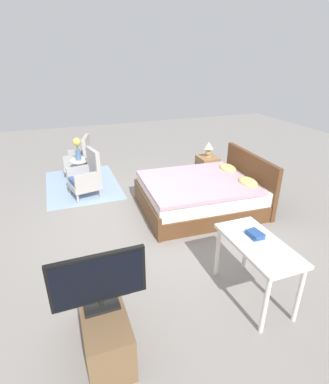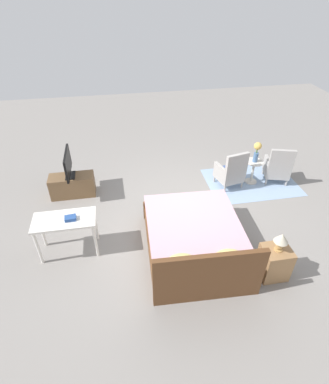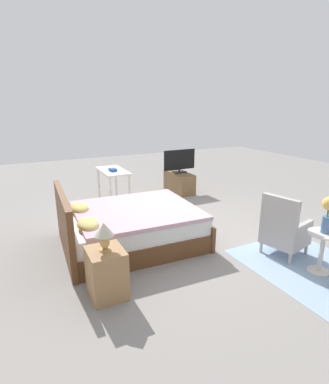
% 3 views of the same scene
% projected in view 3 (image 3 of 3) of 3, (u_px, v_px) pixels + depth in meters
% --- Properties ---
extents(ground_plane, '(16.00, 16.00, 0.00)m').
position_uv_depth(ground_plane, '(184.00, 229.00, 5.35)').
color(ground_plane, gray).
extents(floor_rug, '(2.10, 1.50, 0.01)m').
position_uv_depth(floor_rug, '(318.00, 272.00, 3.97)').
color(floor_rug, '#8EA8C6').
rests_on(floor_rug, ground_plane).
extents(bed, '(1.74, 2.14, 0.96)m').
position_uv_depth(bed, '(129.00, 227.00, 4.69)').
color(bed, brown).
rests_on(bed, ground_plane).
extents(armchair_by_window_right, '(0.65, 0.65, 0.92)m').
position_uv_depth(armchair_by_window_right, '(284.00, 231.00, 4.33)').
color(armchair_by_window_right, '#ADA8A3').
rests_on(armchair_by_window_right, floor_rug).
extents(side_table, '(0.40, 0.40, 0.57)m').
position_uv_depth(side_table, '(322.00, 248.00, 3.88)').
color(side_table, beige).
rests_on(side_table, ground_plane).
extents(flower_vase, '(0.17, 0.17, 0.48)m').
position_uv_depth(flower_vase, '(328.00, 211.00, 3.73)').
color(flower_vase, '#4C709E').
rests_on(flower_vase, side_table).
extents(nightstand, '(0.44, 0.41, 0.58)m').
position_uv_depth(nightstand, '(107.00, 273.00, 3.42)').
color(nightstand, '#997047').
rests_on(nightstand, ground_plane).
extents(table_lamp, '(0.22, 0.22, 0.33)m').
position_uv_depth(table_lamp, '(104.00, 232.00, 3.28)').
color(table_lamp, tan).
rests_on(table_lamp, nightstand).
extents(tv_stand, '(0.96, 0.40, 0.49)m').
position_uv_depth(tv_stand, '(179.00, 182.00, 7.55)').
color(tv_stand, brown).
rests_on(tv_stand, ground_plane).
extents(tv_flatscreen, '(0.20, 0.85, 0.57)m').
position_uv_depth(tv_flatscreen, '(179.00, 161.00, 7.39)').
color(tv_flatscreen, black).
rests_on(tv_flatscreen, tv_stand).
extents(vanity_desk, '(1.04, 0.52, 0.74)m').
position_uv_depth(vanity_desk, '(113.00, 175.00, 6.63)').
color(vanity_desk, silver).
rests_on(vanity_desk, ground_plane).
extents(book_stack, '(0.20, 0.15, 0.06)m').
position_uv_depth(book_stack, '(113.00, 170.00, 6.48)').
color(book_stack, '#284C8E').
rests_on(book_stack, vanity_desk).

